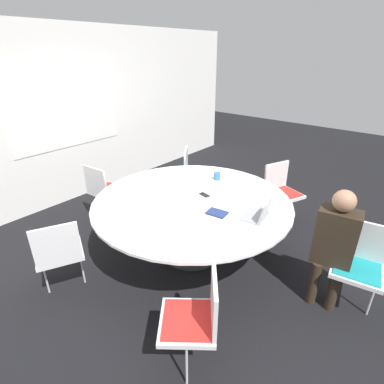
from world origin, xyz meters
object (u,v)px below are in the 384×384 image
person_0 (335,240)px  chair_4 (59,250)px  chair_1 (281,188)px  spiral_notebook (217,213)px  coffee_cup (217,176)px  chair_0 (359,260)px  chair_5 (196,315)px  cell_phone (204,195)px  chair_2 (194,170)px  chair_3 (104,188)px  laptop (259,213)px

person_0 → chair_4: bearing=28.2°
chair_1 → spiral_notebook: (-1.49, 0.08, 0.22)m
chair_4 → coffee_cup: 2.11m
chair_0 → chair_4: same height
chair_5 → spiral_notebook: (1.04, 0.56, 0.22)m
chair_1 → coffee_cup: bearing=-18.4°
chair_1 → spiral_notebook: 1.51m
person_0 → cell_phone: (-0.04, 1.49, 0.02)m
chair_2 → chair_1: bearing=63.7°
chair_1 → chair_4: bearing=0.9°
chair_2 → chair_3: (-1.36, 0.55, 0.00)m
chair_2 → chair_3: same height
chair_3 → coffee_cup: (0.88, -1.35, 0.26)m
chair_0 → cell_phone: (-0.16, 1.72, 0.21)m
chair_5 → coffee_cup: bearing=-6.9°
person_0 → chair_0: bearing=-160.9°
chair_5 → chair_4: bearing=60.8°
chair_2 → cell_phone: 1.39m
person_0 → spiral_notebook: person_0 is taller
chair_0 → laptop: size_ratio=2.41×
chair_3 → laptop: (0.33, -2.27, 0.26)m
laptop → cell_phone: bearing=-103.8°
chair_0 → chair_1: 1.65m
chair_1 → laptop: 1.34m
chair_1 → chair_5: same height
chair_0 → chair_4: 2.89m
chair_1 → laptop: size_ratio=2.41×
coffee_cup → cell_phone: size_ratio=0.64×
laptop → chair_0: bearing=93.9°
chair_0 → chair_4: size_ratio=1.00×
spiral_notebook → cell_phone: spiral_notebook is taller
chair_1 → cell_phone: 1.31m
chair_5 → chair_1: bearing=-27.4°
chair_0 → coffee_cup: (0.33, 1.88, 0.26)m
chair_2 → chair_4: (-2.54, -0.35, 0.00)m
chair_4 → coffee_cup: (2.05, -0.45, 0.26)m
chair_1 → person_0: (-1.18, -1.04, 0.19)m
person_0 → cell_phone: bearing=-7.6°
chair_3 → cell_phone: (0.39, -1.51, 0.21)m
laptop → cell_phone: (0.06, 0.76, -0.05)m
coffee_cup → chair_1: bearing=-40.3°
person_0 → spiral_notebook: bearing=6.6°
laptop → spiral_notebook: 0.44m
chair_5 → spiral_notebook: bearing=-10.1°
chair_2 → spiral_notebook: chair_2 is taller
chair_3 → chair_4: size_ratio=1.00×
chair_4 → chair_3: bearing=62.8°
chair_5 → coffee_cup: 2.13m
chair_1 → chair_2: size_ratio=1.00×
chair_4 → chair_2: bearing=33.2°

